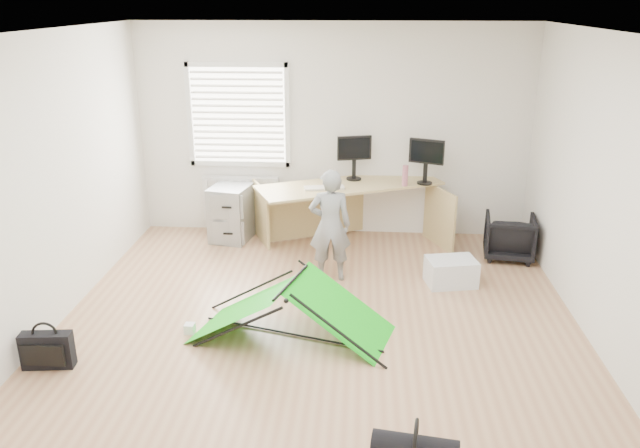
# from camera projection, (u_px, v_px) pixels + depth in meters

# --- Properties ---
(ground) EXTENTS (5.50, 5.50, 0.00)m
(ground) POSITION_uv_depth(u_px,v_px,m) (317.00, 334.00, 5.83)
(ground) COLOR tan
(ground) RESTS_ON ground
(back_wall) EXTENTS (5.00, 0.02, 2.70)m
(back_wall) POSITION_uv_depth(u_px,v_px,m) (332.00, 132.00, 7.95)
(back_wall) COLOR silver
(back_wall) RESTS_ON ground
(window) EXTENTS (1.20, 0.06, 1.20)m
(window) POSITION_uv_depth(u_px,v_px,m) (238.00, 115.00, 7.92)
(window) COLOR silver
(window) RESTS_ON back_wall
(radiator) EXTENTS (1.00, 0.12, 0.60)m
(radiator) POSITION_uv_depth(u_px,v_px,m) (241.00, 199.00, 8.26)
(radiator) COLOR silver
(radiator) RESTS_ON back_wall
(desk) EXTENTS (2.39, 1.62, 0.78)m
(desk) POSITION_uv_depth(u_px,v_px,m) (349.00, 214.00, 7.87)
(desk) COLOR tan
(desk) RESTS_ON ground
(filing_cabinet) EXTENTS (0.57, 0.69, 0.71)m
(filing_cabinet) POSITION_uv_depth(u_px,v_px,m) (233.00, 212.00, 8.04)
(filing_cabinet) COLOR gray
(filing_cabinet) RESTS_ON ground
(monitor_left) EXTENTS (0.44, 0.20, 0.41)m
(monitor_left) POSITION_uv_depth(u_px,v_px,m) (354.00, 164.00, 7.86)
(monitor_left) COLOR black
(monitor_left) RESTS_ON desk
(monitor_right) EXTENTS (0.44, 0.25, 0.42)m
(monitor_right) POSITION_uv_depth(u_px,v_px,m) (425.00, 168.00, 7.68)
(monitor_right) COLOR black
(monitor_right) RESTS_ON desk
(keyboard) EXTENTS (0.51, 0.25, 0.02)m
(keyboard) POSITION_uv_depth(u_px,v_px,m) (324.00, 188.00, 7.55)
(keyboard) COLOR beige
(keyboard) RESTS_ON desk
(thermos) EXTENTS (0.09, 0.09, 0.26)m
(thermos) POSITION_uv_depth(u_px,v_px,m) (405.00, 176.00, 7.62)
(thermos) COLOR #A95F70
(thermos) RESTS_ON desk
(office_chair) EXTENTS (0.65, 0.66, 0.53)m
(office_chair) POSITION_uv_depth(u_px,v_px,m) (509.00, 237.00, 7.46)
(office_chair) COLOR black
(office_chair) RESTS_ON ground
(person) EXTENTS (0.48, 0.34, 1.26)m
(person) POSITION_uv_depth(u_px,v_px,m) (330.00, 225.00, 6.77)
(person) COLOR gray
(person) RESTS_ON ground
(kite) EXTENTS (1.92, 1.25, 0.55)m
(kite) POSITION_uv_depth(u_px,v_px,m) (291.00, 309.00, 5.71)
(kite) COLOR #12BF14
(kite) RESTS_ON ground
(storage_crate) EXTENTS (0.58, 0.46, 0.29)m
(storage_crate) POSITION_uv_depth(u_px,v_px,m) (451.00, 272.00, 6.80)
(storage_crate) COLOR silver
(storage_crate) RESTS_ON ground
(tote_bag) EXTENTS (0.36, 0.25, 0.40)m
(tote_bag) POSITION_uv_depth(u_px,v_px,m) (263.00, 218.00, 8.29)
(tote_bag) COLOR teal
(tote_bag) RESTS_ON ground
(laptop_bag) EXTENTS (0.44, 0.18, 0.32)m
(laptop_bag) POSITION_uv_depth(u_px,v_px,m) (47.00, 350.00, 5.26)
(laptop_bag) COLOR black
(laptop_bag) RESTS_ON ground
(white_box) EXTENTS (0.09, 0.09, 0.09)m
(white_box) POSITION_uv_depth(u_px,v_px,m) (190.00, 328.00, 5.84)
(white_box) COLOR silver
(white_box) RESTS_ON ground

